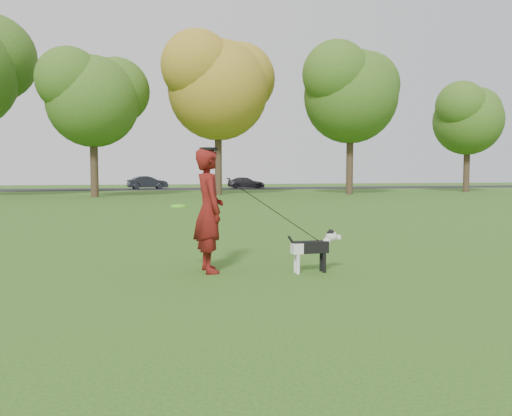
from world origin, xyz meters
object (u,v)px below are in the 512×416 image
object	(u,v)px
car_right	(246,183)
car_mid	(148,183)
man	(209,210)
dog	(314,246)

from	to	relation	value
car_right	car_mid	bearing A→B (deg)	96.47
man	dog	distance (m)	1.66
dog	car_mid	distance (m)	40.17
man	car_mid	bearing A→B (deg)	-6.00
dog	car_mid	world-z (taller)	car_mid
dog	car_right	xyz separation A→B (m)	(8.56, 40.16, 0.15)
dog	car_right	size ratio (longest dim) A/B	0.24
man	dog	xyz separation A→B (m)	(1.51, -0.44, -0.53)
car_mid	dog	bearing A→B (deg)	171.95
dog	car_mid	bearing A→B (deg)	91.12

